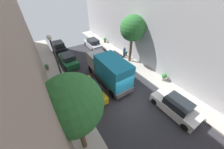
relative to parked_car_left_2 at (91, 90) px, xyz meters
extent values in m
plane|color=#2D2D33|center=(2.70, -3.18, -0.72)|extent=(32.00, 32.00, 0.00)
cube|color=#B7B2A8|center=(-2.30, -3.18, -0.64)|extent=(2.00, 44.00, 0.15)
cube|color=#B7B2A8|center=(7.70, -3.18, -0.64)|extent=(2.00, 44.00, 0.15)
cube|color=#B2B2B7|center=(11.70, -3.18, 6.46)|extent=(6.00, 44.00, 14.37)
cube|color=gold|center=(0.00, 0.04, -0.17)|extent=(1.76, 4.20, 0.76)
cube|color=#1E2328|center=(0.00, -0.11, 0.53)|extent=(1.56, 2.10, 0.64)
cylinder|color=black|center=(-0.78, 1.59, -0.40)|extent=(0.22, 0.64, 0.64)
cylinder|color=black|center=(0.78, 1.59, -0.40)|extent=(0.22, 0.64, 0.64)
cylinder|color=black|center=(-0.78, -1.51, -0.40)|extent=(0.22, 0.64, 0.64)
cylinder|color=black|center=(0.78, -1.51, -0.40)|extent=(0.22, 0.64, 0.64)
cube|color=#1E6638|center=(0.00, 7.38, -0.17)|extent=(1.76, 4.20, 0.76)
cube|color=#1E2328|center=(0.00, 7.23, 0.53)|extent=(1.56, 2.10, 0.64)
cylinder|color=black|center=(-0.78, 8.93, -0.40)|extent=(0.22, 0.64, 0.64)
cylinder|color=black|center=(0.78, 8.93, -0.40)|extent=(0.22, 0.64, 0.64)
cylinder|color=black|center=(-0.78, 5.83, -0.40)|extent=(0.22, 0.64, 0.64)
cylinder|color=black|center=(0.78, 5.83, -0.40)|extent=(0.22, 0.64, 0.64)
cube|color=black|center=(0.00, 12.50, -0.17)|extent=(1.76, 4.20, 0.76)
cube|color=#1E2328|center=(0.00, 12.35, 0.53)|extent=(1.56, 2.10, 0.64)
cylinder|color=black|center=(-0.78, 14.05, -0.40)|extent=(0.22, 0.64, 0.64)
cylinder|color=black|center=(0.78, 14.05, -0.40)|extent=(0.22, 0.64, 0.64)
cylinder|color=black|center=(-0.78, 10.95, -0.40)|extent=(0.22, 0.64, 0.64)
cylinder|color=black|center=(0.78, 10.95, -0.40)|extent=(0.22, 0.64, 0.64)
cube|color=white|center=(5.40, -5.99, -0.17)|extent=(1.76, 4.20, 0.76)
cube|color=#1E2328|center=(5.40, -6.14, 0.53)|extent=(1.56, 2.10, 0.64)
cylinder|color=black|center=(4.62, -4.44, -0.40)|extent=(0.22, 0.64, 0.64)
cylinder|color=black|center=(6.18, -4.44, -0.40)|extent=(0.22, 0.64, 0.64)
cylinder|color=black|center=(4.62, -7.54, -0.40)|extent=(0.22, 0.64, 0.64)
cylinder|color=black|center=(6.18, -7.54, -0.40)|extent=(0.22, 0.64, 0.64)
cube|color=#194799|center=(5.40, 3.76, -0.17)|extent=(1.76, 4.20, 0.76)
cube|color=#1E2328|center=(5.40, 3.61, 0.53)|extent=(1.56, 2.10, 0.64)
cylinder|color=black|center=(4.62, 5.31, -0.40)|extent=(0.22, 0.64, 0.64)
cylinder|color=black|center=(6.18, 5.31, -0.40)|extent=(0.22, 0.64, 0.64)
cylinder|color=black|center=(4.62, 2.21, -0.40)|extent=(0.22, 0.64, 0.64)
cylinder|color=black|center=(6.18, 2.21, -0.40)|extent=(0.22, 0.64, 0.64)
cube|color=silver|center=(5.40, 10.40, -0.17)|extent=(1.76, 4.20, 0.76)
cube|color=#1E2328|center=(5.40, 10.25, 0.53)|extent=(1.56, 2.10, 0.64)
cylinder|color=black|center=(4.62, 11.95, -0.40)|extent=(0.22, 0.64, 0.64)
cylinder|color=black|center=(6.18, 11.95, -0.40)|extent=(0.22, 0.64, 0.64)
cylinder|color=black|center=(4.62, 8.85, -0.40)|extent=(0.22, 0.64, 0.64)
cylinder|color=black|center=(6.18, 8.85, -0.40)|extent=(0.22, 0.64, 0.64)
cube|color=#4C4C51|center=(2.70, 0.92, 0.01)|extent=(2.20, 6.60, 0.50)
cube|color=#B7B7BC|center=(2.70, 3.32, 1.11)|extent=(2.10, 1.80, 1.70)
cube|color=#1E8CB7|center=(2.70, -0.08, 1.46)|extent=(2.24, 4.20, 2.40)
cylinder|color=black|center=(1.72, 3.52, -0.24)|extent=(0.30, 0.96, 0.96)
cylinder|color=black|center=(3.68, 3.52, -0.24)|extent=(0.30, 0.96, 0.96)
cylinder|color=black|center=(1.72, -1.48, -0.24)|extent=(0.30, 0.96, 0.96)
cylinder|color=black|center=(3.68, -1.48, -0.24)|extent=(0.30, 0.96, 0.96)
cylinder|color=#2D334C|center=(7.58, 4.25, -0.16)|extent=(0.18, 0.18, 0.82)
cylinder|color=#2D334C|center=(7.80, 4.25, -0.16)|extent=(0.18, 0.18, 0.82)
cylinder|color=#3359B2|center=(7.69, 4.25, 0.57)|extent=(0.36, 0.36, 0.64)
sphere|color=tan|center=(7.69, 4.25, 1.03)|extent=(0.24, 0.24, 0.24)
cylinder|color=brown|center=(-2.59, -4.31, 1.15)|extent=(0.34, 0.34, 3.44)
sphere|color=#2D7233|center=(-2.59, -4.31, 4.07)|extent=(3.19, 3.19, 3.19)
cylinder|color=brown|center=(7.76, 3.01, 1.18)|extent=(0.35, 0.35, 3.50)
sphere|color=#2D7233|center=(7.76, 3.01, 4.14)|extent=(3.25, 3.25, 3.25)
cylinder|color=slate|center=(8.23, 4.45, -0.37)|extent=(0.35, 0.35, 0.40)
sphere|color=#23602D|center=(8.23, 4.45, 0.00)|extent=(0.44, 0.44, 0.44)
cylinder|color=#B2A899|center=(8.21, -2.68, -0.37)|extent=(0.47, 0.47, 0.40)
sphere|color=#38843D|center=(8.21, -2.68, 0.08)|extent=(0.61, 0.61, 0.61)
cylinder|color=brown|center=(-2.90, 7.36, -0.40)|extent=(0.37, 0.37, 0.34)
sphere|color=#38843D|center=(-2.90, 7.36, -0.03)|extent=(0.50, 0.50, 0.50)
cylinder|color=brown|center=(8.23, 10.94, -0.39)|extent=(0.46, 0.46, 0.35)
sphere|color=#38843D|center=(8.23, 10.94, 0.02)|extent=(0.59, 0.59, 0.59)
cylinder|color=#333338|center=(-1.90, 3.23, 2.06)|extent=(0.16, 0.16, 5.26)
sphere|color=white|center=(-1.90, 3.23, 4.91)|extent=(0.44, 0.44, 0.44)
camera|label=1|loc=(-3.04, -8.53, 8.83)|focal=19.34mm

